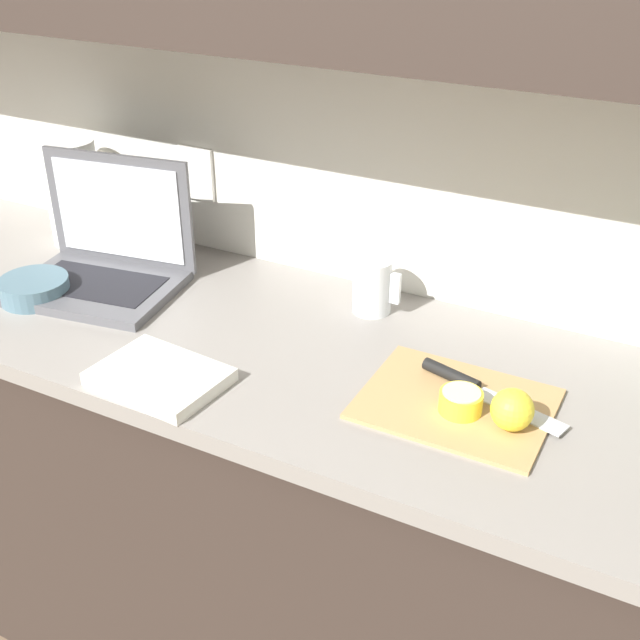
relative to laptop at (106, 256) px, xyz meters
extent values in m
cube|color=white|center=(0.40, 0.28, 0.34)|extent=(5.20, 0.06, 2.60)
cube|color=white|center=(0.07, 0.25, 0.12)|extent=(0.09, 0.01, 0.12)
cube|color=#332823|center=(0.40, -0.05, -0.53)|extent=(2.43, 0.56, 0.87)
cube|color=gray|center=(0.40, -0.05, -0.08)|extent=(2.50, 0.60, 0.03)
cube|color=#515156|center=(0.01, -0.05, -0.05)|extent=(0.36, 0.30, 0.02)
cube|color=black|center=(0.01, -0.05, -0.04)|extent=(0.29, 0.18, 0.00)
cube|color=#515156|center=(-0.01, 0.07, 0.08)|extent=(0.34, 0.06, 0.25)
cube|color=white|center=(-0.01, 0.07, 0.08)|extent=(0.29, 0.05, 0.21)
cube|color=tan|center=(0.82, -0.09, -0.06)|extent=(0.31, 0.24, 0.01)
cube|color=silver|center=(0.92, -0.07, -0.05)|extent=(0.17, 0.08, 0.00)
cylinder|color=black|center=(0.79, -0.03, -0.04)|extent=(0.11, 0.05, 0.02)
cylinder|color=yellow|center=(0.83, -0.11, -0.04)|extent=(0.07, 0.07, 0.04)
cylinder|color=#F4EAA3|center=(0.83, -0.11, -0.02)|extent=(0.06, 0.06, 0.00)
sphere|color=yellow|center=(0.92, -0.12, -0.02)|extent=(0.07, 0.07, 0.07)
cylinder|color=silver|center=(0.55, 0.15, -0.01)|extent=(0.08, 0.08, 0.11)
cube|color=silver|center=(0.60, 0.15, 0.00)|extent=(0.02, 0.01, 0.06)
cylinder|color=slate|center=(-0.09, -0.13, -0.04)|extent=(0.14, 0.14, 0.05)
cylinder|color=white|center=(-0.21, 0.14, 0.06)|extent=(0.12, 0.12, 0.24)
cube|color=silver|center=(0.34, -0.26, -0.05)|extent=(0.23, 0.18, 0.02)
camera|label=1|loc=(1.12, -1.16, 0.72)|focal=45.00mm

